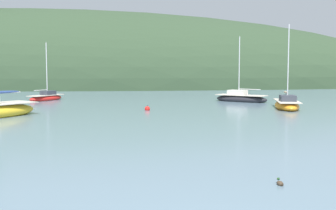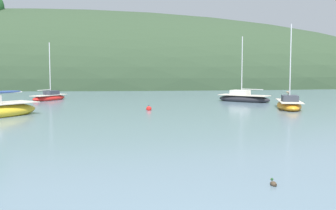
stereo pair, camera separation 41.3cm
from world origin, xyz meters
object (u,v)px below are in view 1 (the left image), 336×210
(mooring_buoy_channel, at_px, (147,109))
(duck_straggler, at_px, (280,183))
(sailboat_navy_dinghy, at_px, (241,98))
(sailboat_black_sloop, at_px, (287,104))
(sailboat_blue_center, at_px, (46,97))

(mooring_buoy_channel, bearing_deg, duck_straggler, -79.42)
(sailboat_navy_dinghy, distance_m, mooring_buoy_channel, 12.94)
(sailboat_black_sloop, bearing_deg, duck_straggler, -107.55)
(sailboat_navy_dinghy, distance_m, sailboat_black_sloop, 8.09)
(sailboat_navy_dinghy, relative_size, sailboat_black_sloop, 0.93)
(duck_straggler, bearing_deg, sailboat_black_sloop, 72.45)
(sailboat_blue_center, distance_m, sailboat_black_sloop, 24.97)
(sailboat_blue_center, xyz_separation_m, sailboat_black_sloop, (22.84, -10.10, 0.05))
(sailboat_blue_center, height_order, sailboat_black_sloop, sailboat_black_sloop)
(sailboat_navy_dinghy, bearing_deg, sailboat_black_sloop, -72.71)
(sailboat_black_sloop, height_order, mooring_buoy_channel, sailboat_black_sloop)
(sailboat_blue_center, relative_size, duck_straggler, 14.78)
(sailboat_black_sloop, relative_size, duck_straggler, 17.25)
(sailboat_blue_center, bearing_deg, sailboat_navy_dinghy, -6.64)
(sailboat_blue_center, distance_m, mooring_buoy_channel, 15.57)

